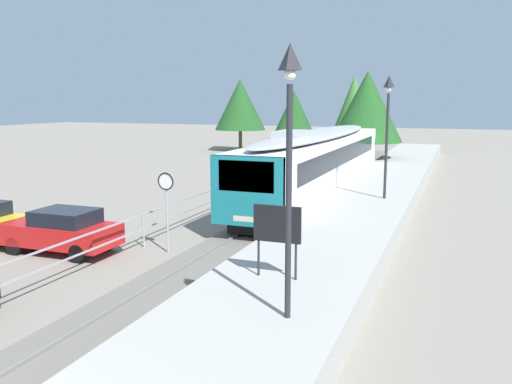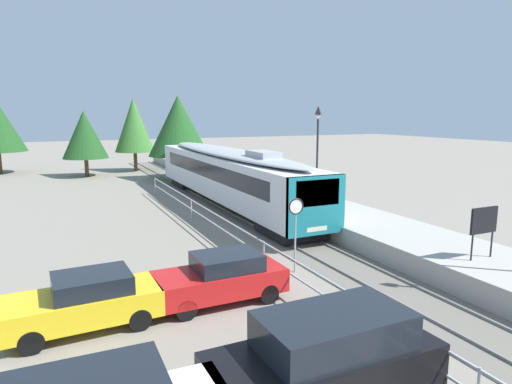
{
  "view_description": "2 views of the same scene",
  "coord_description": "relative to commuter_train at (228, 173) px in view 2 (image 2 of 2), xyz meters",
  "views": [
    {
      "loc": [
        7.11,
        -3.96,
        5.2
      ],
      "look_at": [
        0.0,
        14.6,
        1.8
      ],
      "focal_mm": 37.68,
      "sensor_mm": 36.0,
      "label": 1
    },
    {
      "loc": [
        -10.14,
        -2.02,
        5.8
      ],
      "look_at": [
        -1.0,
        17.6,
        2.0
      ],
      "focal_mm": 31.36,
      "sensor_mm": 36.0,
      "label": 2
    }
  ],
  "objects": [
    {
      "name": "ground_plane",
      "position": [
        -3.0,
        -1.99,
        -2.15
      ],
      "size": [
        160.0,
        160.0,
        0.0
      ],
      "primitive_type": "plane",
      "color": "gray"
    },
    {
      "name": "track_rails",
      "position": [
        0.0,
        -1.99,
        -2.12
      ],
      "size": [
        3.2,
        60.0,
        0.14
      ],
      "color": "#6B665B",
      "rests_on": "ground"
    },
    {
      "name": "commuter_train",
      "position": [
        0.0,
        0.0,
        0.0
      ],
      "size": [
        2.82,
        21.01,
        3.74
      ],
      "color": "silver",
      "rests_on": "track_rails"
    },
    {
      "name": "station_platform",
      "position": [
        3.25,
        -1.99,
        -1.7
      ],
      "size": [
        3.9,
        60.0,
        0.9
      ],
      "primitive_type": "cube",
      "color": "#A8A59E",
      "rests_on": "ground"
    },
    {
      "name": "platform_lamp_mid_platform",
      "position": [
        4.05,
        -3.99,
        2.47
      ],
      "size": [
        0.34,
        0.34,
        5.35
      ],
      "color": "#232328",
      "rests_on": "station_platform"
    },
    {
      "name": "platform_notice_board",
      "position": [
        3.06,
        -15.95,
        0.04
      ],
      "size": [
        1.2,
        0.08,
        1.8
      ],
      "color": "#232328",
      "rests_on": "station_platform"
    },
    {
      "name": "speed_limit_sign",
      "position": [
        -2.15,
        -12.29,
        -0.03
      ],
      "size": [
        0.61,
        0.1,
        2.81
      ],
      "color": "#9EA0A5",
      "rests_on": "ground"
    },
    {
      "name": "carpark_fence",
      "position": [
        -3.3,
        -11.99,
        -1.24
      ],
      "size": [
        0.06,
        36.06,
        1.25
      ],
      "color": "#9EA0A5",
      "rests_on": "ground"
    },
    {
      "name": "parked_suv_black",
      "position": [
        -5.55,
        -19.38,
        -1.09
      ],
      "size": [
        4.63,
        1.97,
        2.04
      ],
      "color": "black",
      "rests_on": "ground"
    },
    {
      "name": "parked_hatchback_red",
      "position": [
        -5.54,
        -13.59,
        -1.36
      ],
      "size": [
        4.02,
        1.81,
        1.53
      ],
      "color": "red",
      "rests_on": "ground"
    },
    {
      "name": "parked_hatchback_yellow",
      "position": [
        -9.52,
        -13.72,
        -1.36
      ],
      "size": [
        4.07,
        1.94,
        1.53
      ],
      "color": "gold",
      "rests_on": "ground"
    },
    {
      "name": "tree_behind_carpark",
      "position": [
        -6.98,
        18.32,
        1.74
      ],
      "size": [
        4.11,
        4.11,
        6.08
      ],
      "color": "brown",
      "rests_on": "ground"
    },
    {
      "name": "tree_behind_station_far",
      "position": [
        0.38,
        12.72,
        2.6
      ],
      "size": [
        5.33,
        5.33,
        7.37
      ],
      "color": "brown",
      "rests_on": "ground"
    },
    {
      "name": "tree_distant_centre",
      "position": [
        -2.09,
        20.52,
        2.51
      ],
      "size": [
        3.93,
        3.93,
        7.35
      ],
      "color": "brown",
      "rests_on": "ground"
    }
  ]
}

